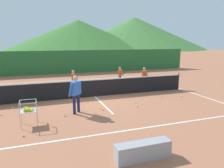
% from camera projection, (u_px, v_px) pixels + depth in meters
% --- Properties ---
extents(ground_plane, '(120.00, 120.00, 0.00)m').
position_uv_depth(ground_plane, '(95.00, 96.00, 11.69)').
color(ground_plane, '#A86647').
extents(line_baseline_near, '(11.35, 0.08, 0.01)m').
position_uv_depth(line_baseline_near, '(130.00, 130.00, 7.26)').
color(line_baseline_near, white).
rests_on(line_baseline_near, ground).
extents(line_baseline_far, '(11.35, 0.08, 0.01)m').
position_uv_depth(line_baseline_far, '(77.00, 80.00, 16.88)').
color(line_baseline_far, white).
rests_on(line_baseline_far, ground).
extents(line_sideline_east, '(0.08, 10.40, 0.01)m').
position_uv_depth(line_sideline_east, '(180.00, 89.00, 13.52)').
color(line_sideline_east, white).
rests_on(line_sideline_east, ground).
extents(line_service_center, '(0.08, 6.20, 0.01)m').
position_uv_depth(line_service_center, '(95.00, 96.00, 11.69)').
color(line_service_center, white).
rests_on(line_service_center, ground).
extents(tennis_net, '(11.05, 0.08, 1.05)m').
position_uv_depth(tennis_net, '(95.00, 88.00, 11.59)').
color(tennis_net, '#333338').
rests_on(tennis_net, ground).
extents(instructor, '(0.60, 0.78, 1.63)m').
position_uv_depth(instructor, '(76.00, 91.00, 8.80)').
color(instructor, '#191E4C').
rests_on(instructor, ground).
extents(student_0, '(0.41, 0.67, 1.24)m').
position_uv_depth(student_0, '(74.00, 78.00, 13.27)').
color(student_0, silver).
rests_on(student_0, ground).
extents(student_1, '(0.44, 0.67, 1.22)m').
position_uv_depth(student_1, '(120.00, 74.00, 15.04)').
color(student_1, navy).
rests_on(student_1, ground).
extents(student_2, '(0.52, 0.67, 1.34)m').
position_uv_depth(student_2, '(144.00, 75.00, 13.89)').
color(student_2, silver).
rests_on(student_2, ground).
extents(ball_cart, '(0.58, 0.58, 0.90)m').
position_uv_depth(ball_cart, '(28.00, 110.00, 7.58)').
color(ball_cart, '#B7B7BC').
rests_on(ball_cart, ground).
extents(tennis_ball_0, '(0.07, 0.07, 0.07)m').
position_uv_depth(tennis_ball_0, '(100.00, 108.00, 9.56)').
color(tennis_ball_0, yellow).
rests_on(tennis_ball_0, ground).
extents(tennis_ball_1, '(0.07, 0.07, 0.07)m').
position_uv_depth(tennis_ball_1, '(13.00, 108.00, 9.56)').
color(tennis_ball_1, yellow).
rests_on(tennis_ball_1, ground).
extents(tennis_ball_2, '(0.07, 0.07, 0.07)m').
position_uv_depth(tennis_ball_2, '(47.00, 123.00, 7.75)').
color(tennis_ball_2, yellow).
rests_on(tennis_ball_2, ground).
extents(tennis_ball_3, '(0.07, 0.07, 0.07)m').
position_uv_depth(tennis_ball_3, '(137.00, 106.00, 9.85)').
color(tennis_ball_3, yellow).
rests_on(tennis_ball_3, ground).
extents(tennis_ball_4, '(0.07, 0.07, 0.07)m').
position_uv_depth(tennis_ball_4, '(135.00, 103.00, 10.39)').
color(tennis_ball_4, yellow).
rests_on(tennis_ball_4, ground).
extents(tennis_ball_5, '(0.07, 0.07, 0.07)m').
position_uv_depth(tennis_ball_5, '(1.00, 115.00, 8.70)').
color(tennis_ball_5, yellow).
rests_on(tennis_ball_5, ground).
extents(tennis_ball_6, '(0.07, 0.07, 0.07)m').
position_uv_depth(tennis_ball_6, '(65.00, 116.00, 8.57)').
color(tennis_ball_6, yellow).
rests_on(tennis_ball_6, ground).
extents(tennis_ball_7, '(0.07, 0.07, 0.07)m').
position_uv_depth(tennis_ball_7, '(181.00, 96.00, 11.69)').
color(tennis_ball_7, yellow).
rests_on(tennis_ball_7, ground).
extents(tennis_ball_8, '(0.07, 0.07, 0.07)m').
position_uv_depth(tennis_ball_8, '(103.00, 110.00, 9.34)').
color(tennis_ball_8, yellow).
rests_on(tennis_ball_8, ground).
extents(tennis_ball_9, '(0.07, 0.07, 0.07)m').
position_uv_depth(tennis_ball_9, '(23.00, 136.00, 6.75)').
color(tennis_ball_9, yellow).
rests_on(tennis_ball_9, ground).
extents(tennis_ball_11, '(0.07, 0.07, 0.07)m').
position_uv_depth(tennis_ball_11, '(161.00, 96.00, 11.56)').
color(tennis_ball_11, yellow).
rests_on(tennis_ball_11, ground).
extents(windscreen_fence, '(24.98, 0.08, 2.18)m').
position_uv_depth(windscreen_fence, '(70.00, 62.00, 20.04)').
color(windscreen_fence, '#286B33').
rests_on(windscreen_fence, ground).
extents(courtside_bench, '(1.50, 0.36, 0.46)m').
position_uv_depth(courtside_bench, '(143.00, 151.00, 5.43)').
color(courtside_bench, '#99999E').
rests_on(courtside_bench, ground).
extents(hill_0, '(56.87, 56.87, 12.72)m').
position_uv_depth(hill_0, '(134.00, 33.00, 86.90)').
color(hill_0, '#427A38').
rests_on(hill_0, ground).
extents(hill_1, '(50.96, 50.96, 10.51)m').
position_uv_depth(hill_1, '(79.00, 35.00, 75.27)').
color(hill_1, '#38702D').
rests_on(hill_1, ground).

